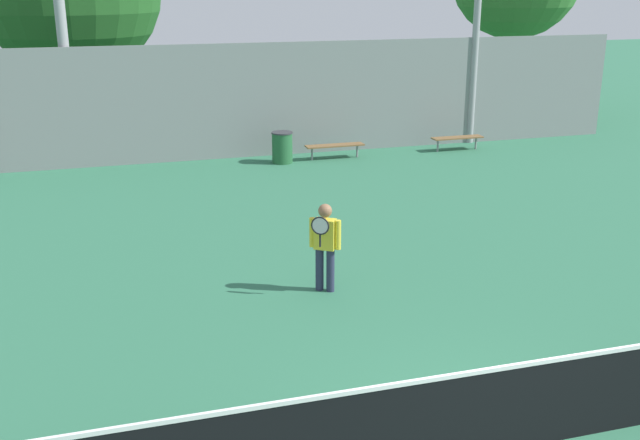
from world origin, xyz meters
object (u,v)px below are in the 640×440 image
bench_courtside_near (335,146)px  trash_bin (282,147)px  tennis_player (325,242)px  tennis_net (501,409)px  bench_courtside_far (457,138)px

bench_courtside_near → trash_bin: bearing=-178.0°
tennis_player → tennis_net: bearing=-49.9°
trash_bin → bench_courtside_near: bearing=2.0°
tennis_net → trash_bin: tennis_net is taller
bench_courtside_far → tennis_net: bearing=-114.8°
bench_courtside_far → trash_bin: 5.60m
bench_courtside_far → trash_bin: trash_bin is taller
bench_courtside_far → bench_courtside_near: bearing=-180.0°
tennis_net → bench_courtside_far: size_ratio=7.50×
tennis_net → bench_courtside_far: tennis_net is taller
tennis_net → bench_courtside_near: tennis_net is taller
tennis_player → bench_courtside_near: size_ratio=0.88×
bench_courtside_near → tennis_player: bearing=-108.6°
bench_courtside_near → tennis_net: bearing=-100.3°
tennis_player → trash_bin: (1.53, 9.28, -0.43)m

